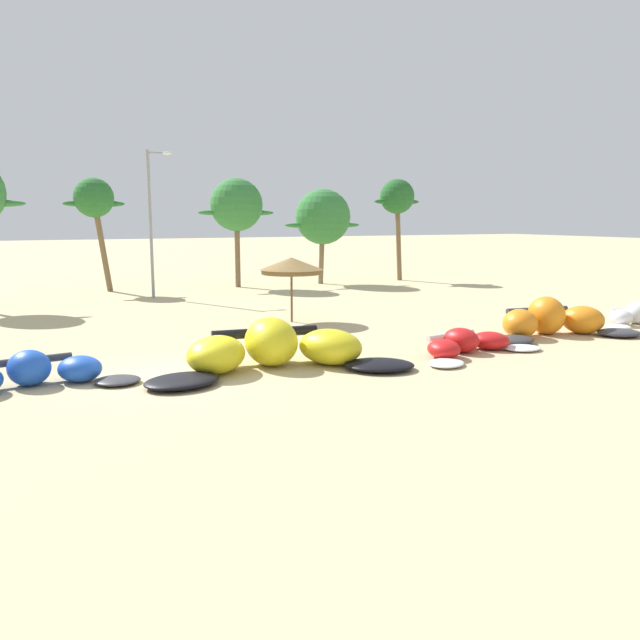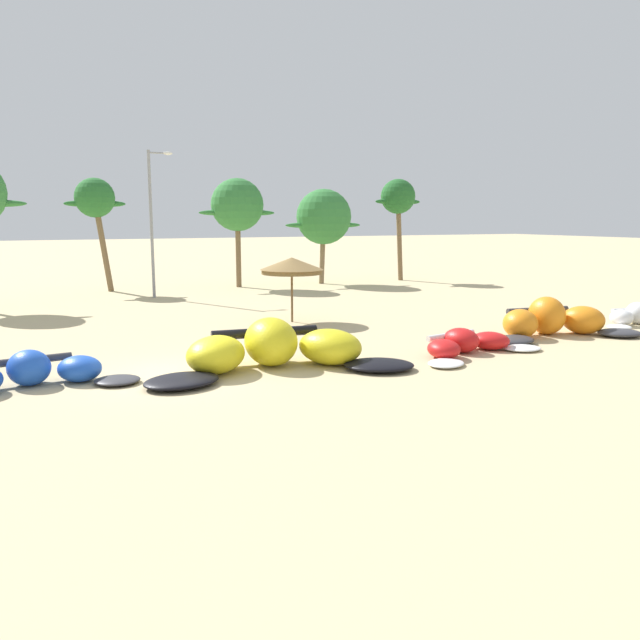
% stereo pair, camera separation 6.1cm
% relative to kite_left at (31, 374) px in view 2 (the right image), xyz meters
% --- Properties ---
extents(ground_plane, '(260.00, 260.00, 0.00)m').
position_rel_kite_left_xyz_m(ground_plane, '(4.09, -0.25, -0.39)').
color(ground_plane, '#C6B284').
extents(kite_left, '(5.82, 3.04, 1.02)m').
position_rel_kite_left_xyz_m(kite_left, '(0.00, 0.00, 0.00)').
color(kite_left, '#333338').
rests_on(kite_left, ground).
extents(kite_left_of_center, '(8.68, 4.46, 1.55)m').
position_rel_kite_left_xyz_m(kite_left_of_center, '(7.01, -0.71, 0.20)').
color(kite_left_of_center, black).
rests_on(kite_left_of_center, ground).
extents(kite_center, '(5.56, 3.16, 0.87)m').
position_rel_kite_left_xyz_m(kite_center, '(13.92, -1.52, -0.06)').
color(kite_center, white).
rests_on(kite_center, ground).
extents(kite_right_of_center, '(6.93, 3.61, 1.55)m').
position_rel_kite_left_xyz_m(kite_right_of_center, '(19.17, -0.20, 0.20)').
color(kite_right_of_center, '#333338').
rests_on(kite_right_of_center, ground).
extents(beach_umbrella_middle, '(2.88, 2.88, 2.95)m').
position_rel_kite_left_xyz_m(beach_umbrella_middle, '(10.98, 7.43, 2.18)').
color(beach_umbrella_middle, brown).
rests_on(beach_umbrella_middle, ground).
extents(palm_left_of_gap, '(3.73, 2.49, 7.21)m').
position_rel_kite_left_xyz_m(palm_left_of_gap, '(4.34, 23.74, 5.42)').
color(palm_left_of_gap, brown).
rests_on(palm_left_of_gap, ground).
extents(palm_center_left, '(5.34, 3.56, 7.37)m').
position_rel_kite_left_xyz_m(palm_center_left, '(13.35, 22.73, 5.14)').
color(palm_center_left, brown).
rests_on(palm_center_left, ground).
extents(palm_center_right, '(5.92, 3.95, 6.77)m').
position_rel_kite_left_xyz_m(palm_center_right, '(19.67, 22.40, 4.36)').
color(palm_center_right, '#7F6647').
rests_on(palm_center_right, ground).
extents(palm_right_of_gap, '(3.88, 2.58, 7.60)m').
position_rel_kite_left_xyz_m(palm_right_of_gap, '(25.72, 22.16, 5.76)').
color(palm_right_of_gap, brown).
rests_on(palm_right_of_gap, ground).
extents(lamppost_west_center, '(1.49, 0.24, 8.59)m').
position_rel_kite_left_xyz_m(lamppost_west_center, '(7.05, 19.14, 4.40)').
color(lamppost_west_center, gray).
rests_on(lamppost_west_center, ground).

